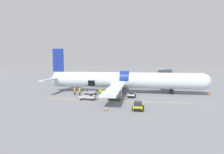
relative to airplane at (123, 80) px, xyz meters
name	(u,v)px	position (x,y,z in m)	size (l,w,h in m)	color
ground_plane	(115,94)	(-1.78, -2.14, -3.16)	(500.00, 500.00, 0.00)	slate
apron_marking_line	(118,101)	(-0.04, -9.12, -3.16)	(29.59, 0.43, 0.01)	yellow
jet_bridge_stub	(163,74)	(10.66, 6.37, 1.18)	(3.29, 10.73, 5.89)	#4C4C51
airplane	(123,80)	(0.00, 0.00, 0.00)	(41.18, 32.04, 11.33)	silver
baggage_tug_lead	(132,94)	(2.52, -5.12, -2.53)	(1.92, 3.16, 1.47)	white
baggage_tug_mid	(138,106)	(4.05, -15.24, -2.52)	(2.02, 2.93, 1.49)	yellow
baggage_cart_loading	(90,93)	(-7.51, -3.81, -2.70)	(4.04, 1.84, 0.92)	#999BA0
baggage_cart_queued	(88,97)	(-6.38, -9.31, -2.65)	(4.20, 1.90, 1.01)	#B7BABF
ground_crew_loader_a	(101,91)	(-4.97, -3.49, -2.35)	(0.49, 0.51, 1.55)	#1E2338
ground_crew_loader_b	(80,92)	(-9.42, -5.60, -2.19)	(0.59, 0.59, 1.86)	#1E2338
ground_crew_driver	(75,91)	(-10.95, -4.84, -2.22)	(0.52, 0.62, 1.79)	black
ground_crew_supervisor	(100,92)	(-4.77, -5.31, -2.24)	(0.47, 0.62, 1.77)	#1E2338
ground_crew_helper	(102,93)	(-3.97, -6.03, -2.19)	(0.64, 0.49, 1.84)	black
suitcase_on_tarmac_upright	(88,95)	(-7.13, -6.29, -2.86)	(0.36, 0.28, 0.72)	#721951
suitcase_on_tarmac_spare	(94,95)	(-5.90, -6.08, -2.79)	(0.46, 0.35, 0.87)	#2D2D33
safety_cone_nose	(209,94)	(20.17, -0.85, -2.83)	(0.49, 0.49, 0.71)	black
safety_cone_engine_left	(106,109)	(-1.09, -16.53, -2.86)	(0.51, 0.51, 0.66)	black
safety_cone_wingtip	(124,98)	(1.15, -7.97, -2.88)	(0.49, 0.49, 0.61)	black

